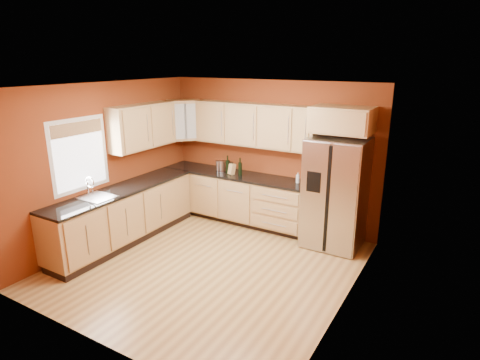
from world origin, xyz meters
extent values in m
plane|color=olive|center=(0.00, 0.00, 0.00)|extent=(4.00, 4.00, 0.00)
plane|color=silver|center=(0.00, 0.00, 2.60)|extent=(4.00, 4.00, 0.00)
cube|color=maroon|center=(0.00, 2.00, 1.30)|extent=(4.00, 0.04, 2.60)
cube|color=maroon|center=(0.00, -2.00, 1.30)|extent=(4.00, 0.04, 2.60)
cube|color=maroon|center=(-2.00, 0.00, 1.30)|extent=(0.04, 4.00, 2.60)
cube|color=maroon|center=(2.00, 0.00, 1.30)|extent=(0.04, 4.00, 2.60)
cube|color=#A68551|center=(-0.55, 1.70, 0.44)|extent=(2.90, 0.60, 0.88)
cube|color=#A68551|center=(-1.70, 0.00, 0.44)|extent=(0.60, 2.80, 0.88)
cube|color=black|center=(-0.55, 1.69, 0.90)|extent=(2.90, 0.62, 0.04)
cube|color=black|center=(-1.69, 0.00, 0.90)|extent=(0.62, 2.80, 0.04)
cube|color=#A68551|center=(-0.25, 1.83, 1.83)|extent=(2.30, 0.33, 0.75)
cube|color=#A68551|center=(-1.83, 0.72, 1.83)|extent=(0.33, 1.35, 0.75)
cube|color=#A68551|center=(-1.67, 1.67, 1.83)|extent=(0.67, 0.67, 0.75)
cube|color=#A68551|center=(1.35, 1.70, 2.05)|extent=(0.92, 0.60, 0.40)
cube|color=#AFAFB4|center=(1.35, 1.62, 0.89)|extent=(0.90, 0.75, 1.78)
cube|color=white|center=(-1.98, -0.50, 1.55)|extent=(0.03, 0.90, 1.00)
cylinder|color=#AFAFB4|center=(-0.84, 1.69, 1.03)|extent=(0.15, 0.15, 0.21)
cylinder|color=#AFAFB4|center=(-0.95, 1.75, 1.01)|extent=(0.14, 0.14, 0.18)
cube|color=tan|center=(-0.59, 1.63, 1.02)|extent=(0.12, 0.12, 0.20)
cylinder|color=silver|center=(0.65, 1.74, 1.01)|extent=(0.06, 0.06, 0.18)
camera|label=1|loc=(3.10, -4.36, 2.94)|focal=30.00mm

